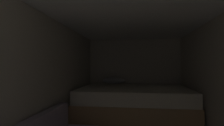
# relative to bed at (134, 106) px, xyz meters

# --- Properties ---
(wall_back) EXTENTS (2.52, 0.05, 2.01)m
(wall_back) POSITION_rel_bed_xyz_m (0.00, 0.95, 0.59)
(wall_back) COLOR beige
(wall_back) RESTS_ON ground
(wall_left) EXTENTS (0.05, 5.05, 2.01)m
(wall_left) POSITION_rel_bed_xyz_m (-1.23, -1.60, 0.59)
(wall_left) COLOR beige
(wall_left) RESTS_ON ground
(ceiling_slab) EXTENTS (2.52, 5.05, 0.05)m
(ceiling_slab) POSITION_rel_bed_xyz_m (0.00, -1.60, 1.62)
(ceiling_slab) COLOR white
(ceiling_slab) RESTS_ON wall_left
(bed) EXTENTS (2.30, 1.76, 1.00)m
(bed) POSITION_rel_bed_xyz_m (0.00, 0.00, 0.00)
(bed) COLOR tan
(bed) RESTS_ON ground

